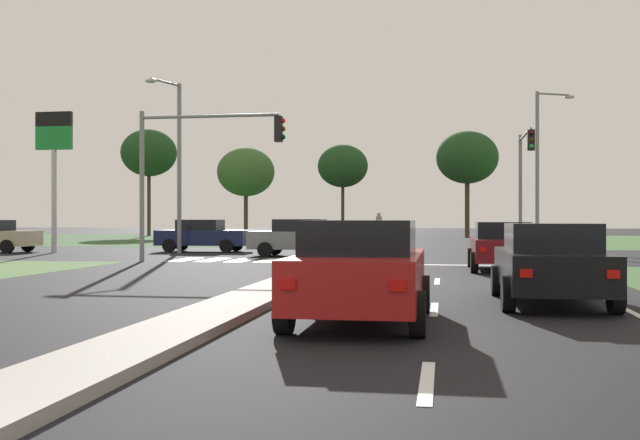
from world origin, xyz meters
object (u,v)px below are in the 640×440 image
car_maroon_fourth (502,246)px  traffic_signal_near_left (194,156)px  street_lamp_second (176,157)px  pedestrian_at_median (379,225)px  treeline_fourth (467,158)px  car_black_second (550,263)px  treeline_third (343,166)px  treeline_near (149,153)px  fuel_price_totem (54,150)px  car_red_third (361,270)px  car_grey_near (303,237)px  treeline_second (246,172)px  car_navy_sixth (203,235)px  traffic_signal_far_right (524,168)px  street_lamp_third (541,160)px

car_maroon_fourth → traffic_signal_near_left: size_ratio=0.77×
street_lamp_second → pedestrian_at_median: (8.80, 8.56, -3.27)m
treeline_fourth → car_black_second: bearing=-90.0°
car_maroon_fourth → treeline_third: size_ratio=0.53×
car_black_second → car_maroon_fourth: (-0.18, 9.43, -0.01)m
treeline_near → treeline_third: (18.67, -0.91, -1.53)m
pedestrian_at_median → treeline_near: (-23.98, 25.12, 6.60)m
fuel_price_totem → treeline_fourth: bearing=57.5°
car_red_third → treeline_third: (-7.64, 54.77, 5.53)m
car_grey_near → treeline_near: treeline_near is taller
treeline_near → treeline_fourth: treeline_near is taller
street_lamp_second → treeline_second: bearing=99.6°
car_navy_sixth → treeline_third: treeline_third is taller
car_black_second → street_lamp_second: bearing=127.2°
traffic_signal_far_right → car_red_third: bearing=-101.1°
street_lamp_second → pedestrian_at_median: street_lamp_second is taller
car_black_second → traffic_signal_near_left: (-11.18, 12.17, 3.19)m
street_lamp_second → street_lamp_third: bearing=25.5°
traffic_signal_far_right → traffic_signal_near_left: bearing=-139.1°
street_lamp_second → street_lamp_third: 19.51m
treeline_second → treeline_third: (9.22, -1.01, 0.37)m
traffic_signal_near_left → street_lamp_second: 7.50m
treeline_second → fuel_price_totem: bearing=-90.4°
car_navy_sixth → traffic_signal_far_right: traffic_signal_far_right is taller
car_navy_sixth → car_black_second: bearing=33.5°
street_lamp_second → car_grey_near: bearing=-17.0°
treeline_second → treeline_fourth: bearing=-6.6°
traffic_signal_near_left → treeline_fourth: bearing=73.7°
car_grey_near → treeline_third: (-2.93, 34.74, 5.52)m
pedestrian_at_median → treeline_third: bearing=78.5°
treeline_third → treeline_fourth: 11.00m
car_navy_sixth → fuel_price_totem: fuel_price_totem is taller
treeline_second → treeline_fourth: 20.28m
car_navy_sixth → street_lamp_third: bearing=111.7°
car_navy_sixth → treeline_near: (-15.91, 32.00, 7.07)m
traffic_signal_near_left → fuel_price_totem: size_ratio=0.85×
treeline_near → treeline_second: size_ratio=1.23×
car_black_second → treeline_third: bearing=101.9°
car_maroon_fourth → treeline_fourth: 41.40m
car_red_third → car_grey_near: bearing=103.2°
treeline_near → street_lamp_second: bearing=-65.7°
car_navy_sixth → traffic_signal_near_left: 9.35m
car_red_third → treeline_second: bearing=106.8°
car_maroon_fourth → street_lamp_second: bearing=146.2°
car_maroon_fourth → treeline_fourth: (0.19, 40.95, 6.08)m
car_maroon_fourth → traffic_signal_far_right: size_ratio=0.73×
street_lamp_second → treeline_fourth: size_ratio=0.88×
traffic_signal_far_right → treeline_second: size_ratio=0.72×
fuel_price_totem → treeline_fourth: (20.33, 31.91, 1.93)m
street_lamp_third → fuel_price_totem: size_ratio=1.27×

